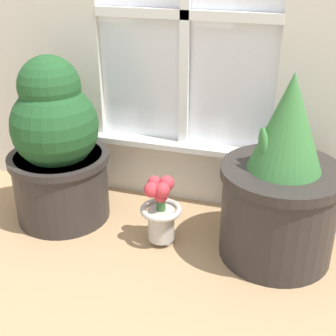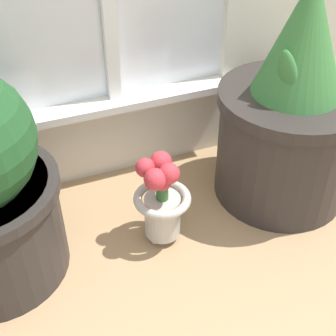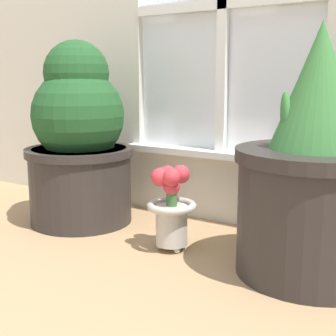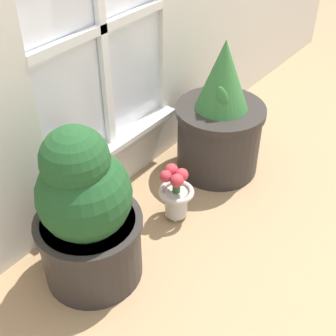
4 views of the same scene
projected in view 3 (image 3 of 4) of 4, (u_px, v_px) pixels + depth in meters
ground_plane at (130, 269)px, 1.31m from camera, size 10.00×10.00×0.00m
potted_plant_left at (79, 141)px, 1.69m from camera, size 0.39×0.39×0.66m
potted_plant_right at (314, 178)px, 1.23m from camera, size 0.42×0.42×0.67m
flower_vase at (171, 206)px, 1.43m from camera, size 0.15×0.15×0.26m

